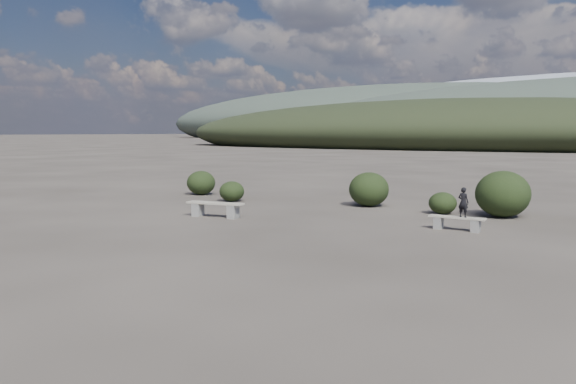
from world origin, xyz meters
The scene contains 9 objects.
ground centered at (0.00, 0.00, 0.00)m, with size 1200.00×1200.00×0.00m, color #322C27.
bench_left centered at (-3.65, 4.23, 0.30)m, with size 2.03×0.78×0.50m.
bench_right centered at (3.77, 6.08, 0.24)m, with size 1.59×0.37×0.40m.
seated_person centered at (3.94, 6.08, 0.83)m, with size 0.31×0.21×0.86m, color black.
shrub_a centered at (-5.84, 7.83, 0.41)m, with size 1.01×1.01×0.83m, color black.
shrub_b centered at (-0.58, 9.53, 0.65)m, with size 1.51×1.51×1.29m, color black.
shrub_c centered at (2.41, 9.05, 0.38)m, with size 0.95×0.95×0.76m, color black.
shrub_d centered at (4.29, 9.43, 0.77)m, with size 1.76×1.76×1.54m, color black.
shrub_f centered at (-8.58, 9.05, 0.54)m, with size 1.27×1.27×1.07m, color black.
Camera 1 is at (8.36, -9.83, 2.80)m, focal length 35.00 mm.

